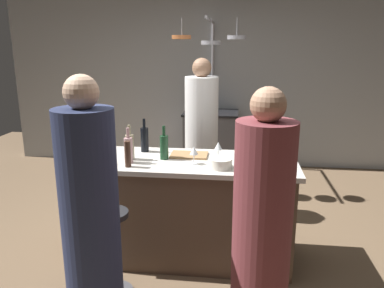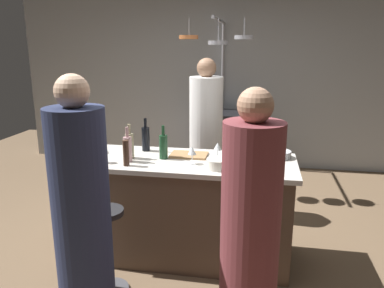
# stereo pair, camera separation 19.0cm
# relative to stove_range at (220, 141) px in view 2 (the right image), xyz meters

# --- Properties ---
(ground_plane) EXTENTS (9.00, 9.00, 0.00)m
(ground_plane) POSITION_rel_stove_range_xyz_m (0.00, -2.45, -0.45)
(ground_plane) COLOR brown
(back_wall) EXTENTS (6.40, 0.16, 2.60)m
(back_wall) POSITION_rel_stove_range_xyz_m (0.00, 0.40, 0.85)
(back_wall) COLOR #9EA3A8
(back_wall) RESTS_ON ground_plane
(kitchen_island) EXTENTS (1.80, 0.72, 0.90)m
(kitchen_island) POSITION_rel_stove_range_xyz_m (0.00, -2.45, 0.01)
(kitchen_island) COLOR brown
(kitchen_island) RESTS_ON ground_plane
(stove_range) EXTENTS (0.80, 0.64, 0.89)m
(stove_range) POSITION_rel_stove_range_xyz_m (0.00, 0.00, 0.00)
(stove_range) COLOR #47474C
(stove_range) RESTS_ON ground_plane
(chef) EXTENTS (0.36, 0.36, 1.71)m
(chef) POSITION_rel_stove_range_xyz_m (0.00, -1.45, 0.35)
(chef) COLOR white
(chef) RESTS_ON ground_plane
(bar_stool_left) EXTENTS (0.28, 0.28, 0.68)m
(bar_stool_left) POSITION_rel_stove_range_xyz_m (-0.50, -3.07, -0.07)
(bar_stool_left) COLOR #4C4C51
(bar_stool_left) RESTS_ON ground_plane
(guest_left) EXTENTS (0.36, 0.36, 1.69)m
(guest_left) POSITION_rel_stove_range_xyz_m (-0.49, -3.46, 0.34)
(guest_left) COLOR #262D4C
(guest_left) RESTS_ON ground_plane
(bar_stool_right) EXTENTS (0.28, 0.28, 0.68)m
(bar_stool_right) POSITION_rel_stove_range_xyz_m (0.53, -3.07, -0.07)
(bar_stool_right) COLOR #4C4C51
(bar_stool_right) RESTS_ON ground_plane
(guest_right) EXTENTS (0.34, 0.34, 1.63)m
(guest_right) POSITION_rel_stove_range_xyz_m (0.55, -3.45, 0.31)
(guest_right) COLOR brown
(guest_right) RESTS_ON ground_plane
(overhead_pot_rack) EXTENTS (0.88, 1.28, 2.17)m
(overhead_pot_rack) POSITION_rel_stove_range_xyz_m (0.02, -0.45, 1.22)
(overhead_pot_rack) COLOR gray
(overhead_pot_rack) RESTS_ON ground_plane
(cutting_board) EXTENTS (0.32, 0.22, 0.02)m
(cutting_board) POSITION_rel_stove_range_xyz_m (-0.02, -2.34, 0.46)
(cutting_board) COLOR #997047
(cutting_board) RESTS_ON kitchen_island
(pepper_mill) EXTENTS (0.05, 0.05, 0.21)m
(pepper_mill) POSITION_rel_stove_range_xyz_m (-0.46, -2.70, 0.56)
(pepper_mill) COLOR #382319
(pepper_mill) RESTS_ON kitchen_island
(wine_bottle_dark) EXTENTS (0.07, 0.07, 0.30)m
(wine_bottle_dark) POSITION_rel_stove_range_xyz_m (-0.44, -2.24, 0.57)
(wine_bottle_dark) COLOR black
(wine_bottle_dark) RESTS_ON kitchen_island
(wine_bottle_white) EXTENTS (0.07, 0.07, 0.30)m
(wine_bottle_white) POSITION_rel_stove_range_xyz_m (-0.51, -2.49, 0.57)
(wine_bottle_white) COLOR gray
(wine_bottle_white) RESTS_ON kitchen_island
(wine_bottle_rose) EXTENTS (0.07, 0.07, 0.29)m
(wine_bottle_rose) POSITION_rel_stove_range_xyz_m (-0.49, -2.58, 0.56)
(wine_bottle_rose) COLOR #B78C8E
(wine_bottle_rose) RESTS_ON kitchen_island
(wine_bottle_green) EXTENTS (0.07, 0.07, 0.29)m
(wine_bottle_green) POSITION_rel_stove_range_xyz_m (-0.22, -2.45, 0.56)
(wine_bottle_green) COLOR #193D23
(wine_bottle_green) RESTS_ON kitchen_island
(wine_bottle_red) EXTENTS (0.07, 0.07, 0.31)m
(wine_bottle_red) POSITION_rel_stove_range_xyz_m (0.52, -2.42, 0.57)
(wine_bottle_red) COLOR #143319
(wine_bottle_red) RESTS_ON kitchen_island
(wine_glass_near_left_guest) EXTENTS (0.07, 0.07, 0.15)m
(wine_glass_near_left_guest) POSITION_rel_stove_range_xyz_m (-0.66, -2.65, 0.56)
(wine_glass_near_left_guest) COLOR silver
(wine_glass_near_left_guest) RESTS_ON kitchen_island
(wine_glass_near_right_guest) EXTENTS (0.07, 0.07, 0.15)m
(wine_glass_near_right_guest) POSITION_rel_stove_range_xyz_m (0.05, -2.55, 0.56)
(wine_glass_near_right_guest) COLOR silver
(wine_glass_near_right_guest) RESTS_ON kitchen_island
(wine_glass_by_chef) EXTENTS (0.07, 0.07, 0.15)m
(wine_glass_by_chef) POSITION_rel_stove_range_xyz_m (0.24, -2.38, 0.56)
(wine_glass_by_chef) COLOR silver
(wine_glass_by_chef) RESTS_ON kitchen_island
(mixing_bowl_wooden) EXTENTS (0.18, 0.18, 0.08)m
(mixing_bowl_wooden) POSITION_rel_stove_range_xyz_m (0.62, -2.59, 0.49)
(mixing_bowl_wooden) COLOR brown
(mixing_bowl_wooden) RESTS_ON kitchen_island
(mixing_bowl_steel) EXTENTS (0.20, 0.20, 0.06)m
(mixing_bowl_steel) POSITION_rel_stove_range_xyz_m (0.75, -2.25, 0.48)
(mixing_bowl_steel) COLOR #B7B7BC
(mixing_bowl_steel) RESTS_ON kitchen_island
(mixing_bowl_ceramic) EXTENTS (0.18, 0.18, 0.08)m
(mixing_bowl_ceramic) POSITION_rel_stove_range_xyz_m (0.27, -2.64, 0.49)
(mixing_bowl_ceramic) COLOR silver
(mixing_bowl_ceramic) RESTS_ON kitchen_island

